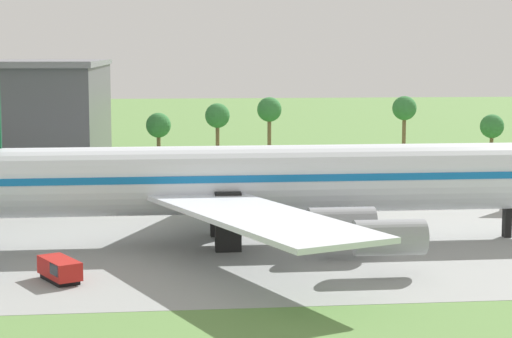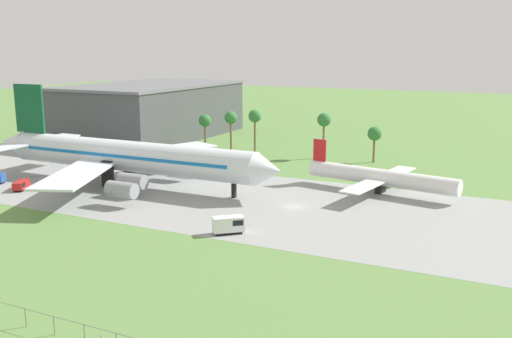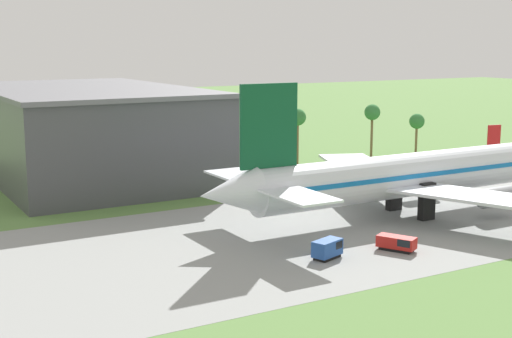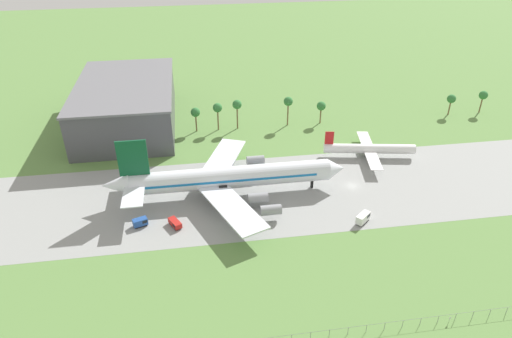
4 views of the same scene
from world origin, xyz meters
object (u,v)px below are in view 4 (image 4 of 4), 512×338
(regional_aircraft, at_px, (369,149))
(fuel_truck, at_px, (363,218))
(jet_airliner, at_px, (227,177))
(terminal_building, at_px, (127,104))
(catering_van, at_px, (175,223))
(no_stopping_sign, at_px, (450,319))
(baggage_tug, at_px, (141,222))

(regional_aircraft, bearing_deg, fuel_truck, -112.77)
(jet_airliner, xyz_separation_m, terminal_building, (-34.19, 57.24, 2.50))
(terminal_building, bearing_deg, fuel_truck, -47.59)
(catering_van, height_order, no_stopping_sign, catering_van)
(regional_aircraft, distance_m, no_stopping_sign, 73.44)
(catering_van, bearing_deg, baggage_tug, 169.08)
(baggage_tug, relative_size, catering_van, 0.84)
(catering_van, bearing_deg, fuel_truck, -6.53)
(baggage_tug, height_order, no_stopping_sign, baggage_tug)
(fuel_truck, relative_size, terminal_building, 0.08)
(regional_aircraft, xyz_separation_m, fuel_truck, (-15.14, -36.07, -1.69))
(regional_aircraft, distance_m, fuel_truck, 39.16)
(jet_airliner, height_order, fuel_truck, jet_airliner)
(jet_airliner, bearing_deg, fuel_truck, -28.59)
(baggage_tug, distance_m, fuel_truck, 62.01)
(no_stopping_sign, bearing_deg, fuel_truck, 99.01)
(fuel_truck, xyz_separation_m, no_stopping_sign, (5.83, -36.75, -0.43))
(regional_aircraft, xyz_separation_m, no_stopping_sign, (-9.31, -72.82, -2.11))
(regional_aircraft, height_order, baggage_tug, regional_aircraft)
(terminal_building, bearing_deg, no_stopping_sign, -56.20)
(catering_van, relative_size, terminal_building, 0.08)
(jet_airliner, distance_m, regional_aircraft, 53.85)
(fuel_truck, height_order, no_stopping_sign, fuel_truck)
(regional_aircraft, relative_size, baggage_tug, 7.27)
(jet_airliner, bearing_deg, terminal_building, 120.85)
(catering_van, bearing_deg, regional_aircraft, 24.15)
(no_stopping_sign, xyz_separation_m, terminal_building, (-76.09, 113.65, 7.60))
(jet_airliner, height_order, no_stopping_sign, jet_airliner)
(baggage_tug, relative_size, no_stopping_sign, 2.60)
(no_stopping_sign, relative_size, terminal_building, 0.03)
(jet_airliner, bearing_deg, no_stopping_sign, -53.40)
(fuel_truck, xyz_separation_m, catering_van, (-52.03, 5.95, -0.45))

